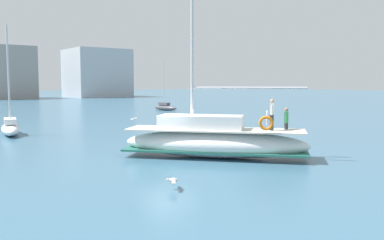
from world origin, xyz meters
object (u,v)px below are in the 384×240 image
(seagull, at_px, (173,180))
(main_sailboat, at_px, (213,140))
(moored_sloop_far, at_px, (10,127))
(moored_sloop_near, at_px, (165,107))

(seagull, bearing_deg, main_sailboat, 38.33)
(main_sailboat, height_order, seagull, main_sailboat)
(moored_sloop_far, distance_m, seagull, 20.36)
(main_sailboat, xyz_separation_m, moored_sloop_far, (-6.36, 16.15, -0.33))
(seagull, bearing_deg, moored_sloop_far, 93.02)
(main_sailboat, relative_size, moored_sloop_far, 1.47)
(moored_sloop_far, bearing_deg, main_sailboat, -68.50)
(moored_sloop_near, xyz_separation_m, moored_sloop_far, (-24.09, -16.45, 0.07))
(main_sailboat, xyz_separation_m, seagull, (-5.29, -4.18, -0.55))
(moored_sloop_near, bearing_deg, moored_sloop_far, -145.67)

